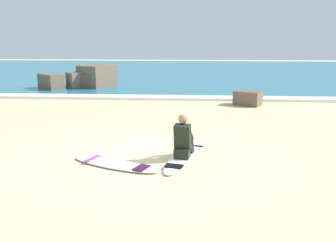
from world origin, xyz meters
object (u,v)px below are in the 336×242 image
surfboard_main (185,156)px  shoreline_rock (248,98)px  surfer_seated (183,140)px  surfboard_spare_near (115,164)px

surfboard_main → shoreline_rock: bearing=71.2°
shoreline_rock → surfer_seated: bearing=-108.8°
surfboard_main → surfer_seated: bearing=-108.0°
surfboard_main → surfer_seated: size_ratio=2.75×
shoreline_rock → surfboard_main: bearing=-108.8°
surfboard_main → shoreline_rock: shoreline_rock is taller
surfboard_spare_near → shoreline_rock: shoreline_rock is taller
surfboard_spare_near → surfer_seated: bearing=20.5°
surfboard_main → surfboard_spare_near: bearing=-155.3°
surfboard_main → surfer_seated: (-0.05, -0.14, 0.40)m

